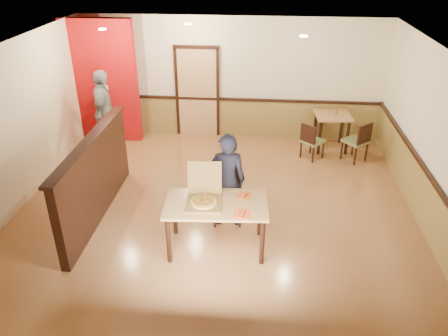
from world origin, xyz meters
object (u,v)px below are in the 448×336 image
object	(u,v)px
diner_chair	(227,190)
passerby	(104,113)
condiment	(336,111)
diner	(227,180)
side_chair_left	(311,140)
main_table	(216,209)
pizza_box	(204,199)
side_table	(332,122)
side_chair_right	(358,140)

from	to	relation	value
diner_chair	passerby	xyz separation A→B (m)	(-2.89, 2.39, 0.38)
condiment	diner	bearing A→B (deg)	-123.58
diner	condiment	world-z (taller)	diner
side_chair_left	diner	world-z (taller)	diner
main_table	pizza_box	distance (m)	0.25
passerby	condiment	bearing A→B (deg)	-90.88
side_table	passerby	bearing A→B (deg)	-172.84
diner_chair	side_table	xyz separation A→B (m)	(2.09, 3.01, 0.09)
diner_chair	side_table	size ratio (longest dim) A/B	1.23
side_table	passerby	world-z (taller)	passerby
diner_chair	side_chair_left	size ratio (longest dim) A/B	1.23
diner_chair	condiment	xyz separation A→B (m)	(2.16, 3.08, 0.34)
passerby	side_chair_left	bearing A→B (deg)	-98.27
diner	condiment	xyz separation A→B (m)	(2.14, 3.23, 0.07)
passerby	condiment	xyz separation A→B (m)	(5.04, 0.69, -0.04)
side_chair_left	passerby	bearing A→B (deg)	44.20
diner_chair	diner	bearing A→B (deg)	-91.09
diner	pizza_box	xyz separation A→B (m)	(-0.29, -0.69, 0.07)
diner_chair	diner	world-z (taller)	diner
condiment	pizza_box	bearing A→B (deg)	-121.80
side_chair_left	passerby	xyz separation A→B (m)	(-4.49, -0.03, 0.48)
side_chair_left	pizza_box	world-z (taller)	pizza_box
diner_chair	side_chair_left	world-z (taller)	diner_chair
diner	side_table	bearing A→B (deg)	-128.84
side_chair_left	condiment	distance (m)	0.97
side_table	side_chair_right	bearing A→B (deg)	-50.57
main_table	diner_chair	distance (m)	0.86
diner	passerby	world-z (taller)	passerby
side_chair_right	passerby	distance (m)	5.49
side_chair_left	passerby	size ratio (longest dim) A/B	0.44
side_table	diner	bearing A→B (deg)	-123.32
side_chair_left	side_chair_right	bearing A→B (deg)	-136.55
side_chair_right	condiment	xyz separation A→B (m)	(-0.43, 0.66, 0.40)
pizza_box	diner	bearing A→B (deg)	63.49
side_chair_left	main_table	bearing A→B (deg)	106.30
side_chair_right	pizza_box	size ratio (longest dim) A/B	1.40
diner_chair	diner	distance (m)	0.31
diner_chair	side_chair_right	distance (m)	3.54
pizza_box	condiment	xyz separation A→B (m)	(2.43, 3.92, 0.00)
passerby	side_table	bearing A→B (deg)	-91.51
diner_chair	main_table	bearing A→B (deg)	-102.16
side_chair_left	diner	size ratio (longest dim) A/B	0.50
side_chair_left	pizza_box	distance (m)	3.79
passerby	pizza_box	world-z (taller)	passerby
passerby	condiment	world-z (taller)	passerby
main_table	side_chair_left	xyz separation A→B (m)	(1.70, 3.26, -0.26)
main_table	side_chair_right	xyz separation A→B (m)	(2.68, 3.25, -0.22)
diner_chair	diner	size ratio (longest dim) A/B	0.62
pizza_box	side_chair_right	bearing A→B (deg)	44.72
passerby	main_table	bearing A→B (deg)	-147.78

